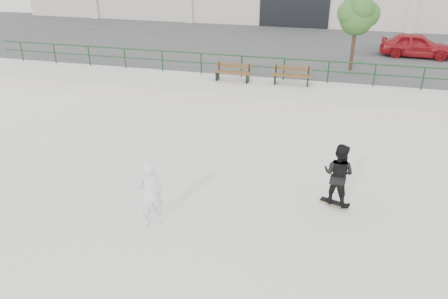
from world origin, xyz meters
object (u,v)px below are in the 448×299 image
(bench_right, at_px, (292,75))
(red_car, at_px, (416,45))
(standing_skater, at_px, (338,174))
(seated_skater, at_px, (150,194))
(skateboard, at_px, (335,203))
(tree, at_px, (358,15))
(bench_left, at_px, (233,72))

(bench_right, height_order, red_car, red_car)
(standing_skater, xyz_separation_m, seated_skater, (-4.43, -1.99, -0.08))
(red_car, xyz_separation_m, standing_skater, (-3.86, -15.57, -0.19))
(red_car, distance_m, skateboard, 16.08)
(bench_right, height_order, seated_skater, seated_skater)
(tree, xyz_separation_m, skateboard, (-0.42, -11.94, -3.11))
(bench_left, height_order, skateboard, bench_left)
(red_car, relative_size, skateboard, 4.72)
(bench_left, bearing_deg, bench_right, 5.91)
(bench_left, relative_size, tree, 0.49)
(bench_right, height_order, skateboard, bench_right)
(bench_right, xyz_separation_m, skateboard, (2.21, -8.89, -0.83))
(bench_right, height_order, standing_skater, standing_skater)
(tree, relative_size, red_car, 0.95)
(red_car, bearing_deg, skateboard, 169.58)
(bench_right, xyz_separation_m, red_car, (6.07, 6.69, 0.25))
(red_car, height_order, standing_skater, standing_skater)
(skateboard, height_order, seated_skater, seated_skater)
(tree, xyz_separation_m, standing_skater, (-0.42, -11.94, -2.23))
(bench_right, bearing_deg, standing_skater, -79.50)
(bench_right, height_order, tree, tree)
(bench_right, bearing_deg, tree, 45.86)
(bench_right, xyz_separation_m, tree, (2.63, 3.05, 2.28))
(bench_right, bearing_deg, bench_left, -179.62)
(red_car, xyz_separation_m, skateboard, (-3.86, -15.57, -1.07))
(bench_right, relative_size, skateboard, 2.22)
(bench_right, distance_m, seated_skater, 11.10)
(skateboard, bearing_deg, tree, 106.30)
(red_car, bearing_deg, seated_skater, 158.22)
(tree, relative_size, standing_skater, 2.08)
(bench_right, relative_size, seated_skater, 1.02)
(bench_left, distance_m, bench_right, 2.68)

